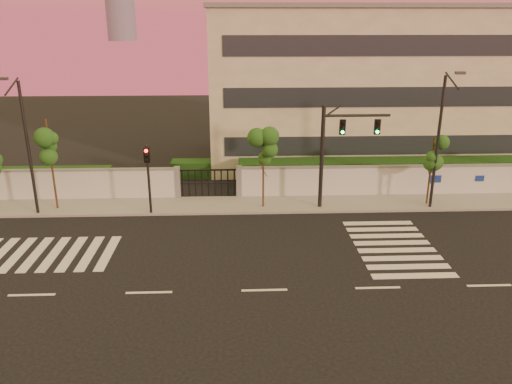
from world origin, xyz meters
TOP-DOWN VIEW (x-y plane):
  - ground at (0.00, 0.00)m, footprint 120.00×120.00m
  - sidewalk at (0.00, 10.50)m, footprint 60.00×3.00m
  - perimeter_wall at (0.10, 12.00)m, footprint 60.00×0.36m
  - hedge_row at (1.17, 14.74)m, footprint 41.00×4.25m
  - institutional_building at (9.00, 21.99)m, footprint 24.40×12.40m
  - road_markings at (-1.58, 3.76)m, footprint 57.00×7.62m
  - street_tree_c at (-12.23, 10.21)m, footprint 1.53×1.21m
  - street_tree_d at (0.51, 9.97)m, footprint 1.46×1.16m
  - street_tree_e at (10.89, 10.07)m, footprint 1.46×1.16m
  - traffic_signal_main at (4.83, 9.82)m, footprint 4.08×0.39m
  - traffic_signal_secondary at (-6.34, 9.17)m, footprint 0.34×0.33m
  - streetlight_west at (-13.17, 9.28)m, footprint 0.50×2.01m
  - streetlight_east at (10.88, 9.32)m, footprint 0.51×2.06m

SIDE VIEW (x-z plane):
  - ground at x=0.00m, z-range 0.00..0.00m
  - road_markings at x=-1.58m, z-range 0.00..0.02m
  - sidewalk at x=0.00m, z-range 0.00..0.15m
  - hedge_row at x=1.17m, z-range -0.08..1.72m
  - perimeter_wall at x=0.10m, z-range -0.03..2.17m
  - traffic_signal_secondary at x=-6.34m, z-range 0.58..4.90m
  - street_tree_e at x=10.89m, z-range 1.05..5.48m
  - street_tree_d at x=0.51m, z-range 1.18..6.18m
  - traffic_signal_main at x=4.83m, z-range 0.85..7.31m
  - street_tree_c at x=-12.23m, z-range 1.34..7.03m
  - streetlight_west at x=-13.17m, z-range 0.34..8.70m
  - streetlight_east at x=10.88m, z-range 0.35..8.90m
  - institutional_building at x=9.00m, z-range 0.03..12.28m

